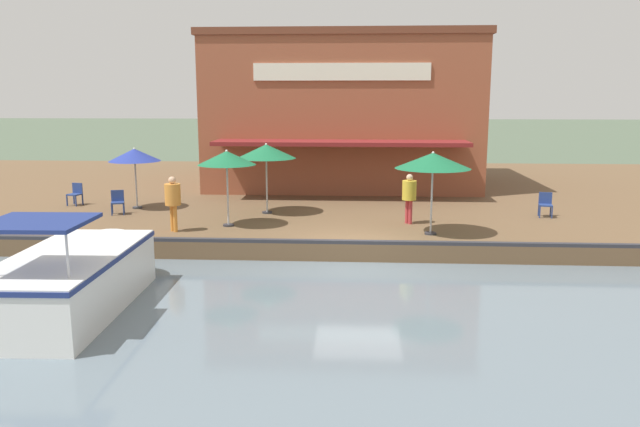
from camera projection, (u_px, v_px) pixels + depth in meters
name	position (u px, v px, depth m)	size (l,w,h in m)	color
ground_plane	(359.00, 265.00, 17.90)	(220.00, 220.00, 0.00)	#4C5B47
quay_deck	(358.00, 194.00, 28.63)	(22.00, 56.00, 0.60)	brown
quay_edge_fender	(359.00, 242.00, 17.87)	(0.20, 50.40, 0.10)	#2D2D33
waterfront_restaurant	(344.00, 110.00, 29.99)	(10.69, 12.29, 6.92)	brown
patio_umbrella_by_entrance	(134.00, 155.00, 23.10)	(1.90, 1.90, 2.28)	#B7B7B7
patio_umbrella_back_row	(227.00, 158.00, 19.88)	(1.87, 1.87, 2.49)	#B7B7B7
patio_umbrella_far_corner	(433.00, 161.00, 18.68)	(2.28, 2.28, 2.54)	#B7B7B7
patio_umbrella_near_quay_edge	(266.00, 151.00, 22.08)	(2.11, 2.11, 2.52)	#B7B7B7
cafe_chair_mid_patio	(76.00, 193.00, 24.08)	(0.53, 0.53, 0.85)	navy
cafe_chair_back_row_seat	(545.00, 203.00, 21.75)	(0.51, 0.51, 0.85)	navy
cafe_chair_beside_entrance	(118.00, 201.00, 22.26)	(0.55, 0.55, 0.85)	navy
person_mid_patio	(173.00, 197.00, 19.29)	(0.49, 0.49, 1.73)	orange
person_near_entrance	(409.00, 193.00, 20.49)	(0.47, 0.47, 1.65)	#B23338
motorboat_fourth_along	(80.00, 273.00, 14.28)	(6.07, 2.45, 2.30)	white
tree_behind_restaurant	(283.00, 92.00, 35.88)	(4.13, 3.93, 6.42)	brown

